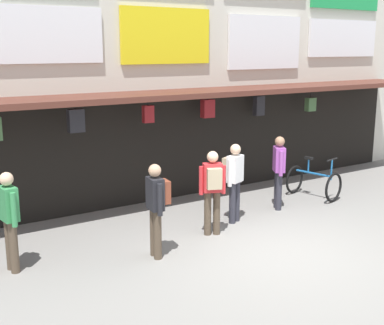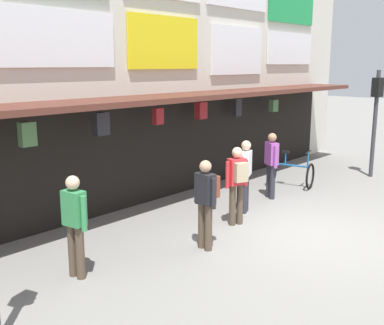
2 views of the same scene
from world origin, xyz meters
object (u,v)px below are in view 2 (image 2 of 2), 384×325
(pedestrian_in_black, at_px, (237,180))
(pedestrian_in_blue, at_px, (244,171))
(traffic_light_far, at_px, (376,106))
(pedestrian_in_green, at_px, (271,162))
(pedestrian_in_white, at_px, (206,198))
(pedestrian_in_yellow, at_px, (75,221))
(bicycle_parked, at_px, (291,173))

(pedestrian_in_black, relative_size, pedestrian_in_blue, 1.00)
(traffic_light_far, bearing_deg, pedestrian_in_black, 176.17)
(pedestrian_in_green, bearing_deg, pedestrian_in_black, -165.49)
(pedestrian_in_white, bearing_deg, pedestrian_in_yellow, 161.34)
(bicycle_parked, bearing_deg, pedestrian_in_blue, -172.26)
(pedestrian_in_black, bearing_deg, pedestrian_in_yellow, 173.79)
(pedestrian_in_black, bearing_deg, pedestrian_in_white, -165.67)
(pedestrian_in_green, height_order, pedestrian_in_blue, same)
(pedestrian_in_yellow, xyz_separation_m, pedestrian_in_white, (2.29, -0.77, 0.04))
(traffic_light_far, xyz_separation_m, pedestrian_in_black, (-6.28, 0.42, -1.16))
(pedestrian_in_black, xyz_separation_m, pedestrian_in_white, (-1.44, -0.37, 0.00))
(pedestrian_in_yellow, distance_m, pedestrian_in_white, 2.42)
(pedestrian_in_black, bearing_deg, traffic_light_far, -3.83)
(traffic_light_far, distance_m, bicycle_parked, 3.43)
(traffic_light_far, height_order, pedestrian_in_blue, traffic_light_far)
(pedestrian_in_white, bearing_deg, traffic_light_far, -0.39)
(traffic_light_far, height_order, pedestrian_in_black, traffic_light_far)
(bicycle_parked, bearing_deg, pedestrian_in_yellow, -177.08)
(traffic_light_far, relative_size, pedestrian_in_blue, 1.90)
(pedestrian_in_white, bearing_deg, pedestrian_in_black, 14.33)
(bicycle_parked, distance_m, pedestrian_in_green, 1.47)
(pedestrian_in_white, bearing_deg, pedestrian_in_blue, 18.83)
(traffic_light_far, distance_m, pedestrian_in_white, 7.81)
(traffic_light_far, relative_size, pedestrian_in_green, 1.90)
(pedestrian_in_green, bearing_deg, pedestrian_in_yellow, -178.36)
(pedestrian_in_blue, bearing_deg, pedestrian_in_black, -153.88)
(traffic_light_far, relative_size, bicycle_parked, 2.49)
(pedestrian_in_blue, bearing_deg, pedestrian_in_white, -161.17)
(pedestrian_in_white, bearing_deg, pedestrian_in_green, 14.44)
(bicycle_parked, relative_size, pedestrian_in_yellow, 0.77)
(pedestrian_in_white, bearing_deg, bicycle_parked, 12.87)
(pedestrian_in_green, bearing_deg, pedestrian_in_blue, -173.00)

